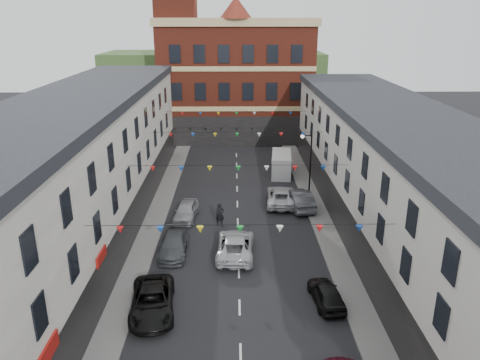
{
  "coord_description": "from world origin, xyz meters",
  "views": [
    {
      "loc": [
        -0.28,
        -27.33,
        15.99
      ],
      "look_at": [
        0.17,
        6.67,
        4.17
      ],
      "focal_mm": 35.0,
      "sensor_mm": 36.0,
      "label": 1
    }
  ],
  "objects_px": {
    "car_right_d": "(326,294)",
    "car_right_f": "(281,196)",
    "car_left_d": "(174,245)",
    "car_left_e": "(186,211)",
    "car_left_c": "(152,301)",
    "pedestrian": "(220,214)",
    "moving_car": "(235,245)",
    "street_lamp": "(308,156)",
    "car_right_e": "(300,199)",
    "white_van": "(281,164)"
  },
  "relations": [
    {
      "from": "car_left_c",
      "to": "car_left_d",
      "type": "distance_m",
      "value": 7.13
    },
    {
      "from": "white_van",
      "to": "pedestrian",
      "type": "distance_m",
      "value": 14.52
    },
    {
      "from": "street_lamp",
      "to": "car_left_e",
      "type": "bearing_deg",
      "value": -154.47
    },
    {
      "from": "car_left_e",
      "to": "car_right_d",
      "type": "distance_m",
      "value": 15.62
    },
    {
      "from": "car_right_d",
      "to": "car_right_f",
      "type": "bearing_deg",
      "value": -92.26
    },
    {
      "from": "street_lamp",
      "to": "car_right_f",
      "type": "bearing_deg",
      "value": -143.2
    },
    {
      "from": "car_left_e",
      "to": "car_right_f",
      "type": "xyz_separation_m",
      "value": [
        8.25,
        3.23,
        0.02
      ]
    },
    {
      "from": "car_right_d",
      "to": "car_right_f",
      "type": "height_order",
      "value": "car_right_f"
    },
    {
      "from": "car_left_e",
      "to": "white_van",
      "type": "relative_size",
      "value": 0.83
    },
    {
      "from": "car_left_d",
      "to": "car_right_e",
      "type": "distance_m",
      "value": 13.13
    },
    {
      "from": "car_right_d",
      "to": "white_van",
      "type": "distance_m",
      "value": 24.21
    },
    {
      "from": "car_right_f",
      "to": "street_lamp",
      "type": "bearing_deg",
      "value": -138.55
    },
    {
      "from": "car_left_c",
      "to": "moving_car",
      "type": "relative_size",
      "value": 0.95
    },
    {
      "from": "street_lamp",
      "to": "car_right_f",
      "type": "distance_m",
      "value": 4.55
    },
    {
      "from": "street_lamp",
      "to": "moving_car",
      "type": "relative_size",
      "value": 1.09
    },
    {
      "from": "car_right_e",
      "to": "pedestrian",
      "type": "distance_m",
      "value": 7.84
    },
    {
      "from": "street_lamp",
      "to": "white_van",
      "type": "distance_m",
      "value": 7.33
    },
    {
      "from": "white_van",
      "to": "car_right_e",
      "type": "bearing_deg",
      "value": -80.18
    },
    {
      "from": "car_right_d",
      "to": "car_left_c",
      "type": "bearing_deg",
      "value": -2.35
    },
    {
      "from": "moving_car",
      "to": "pedestrian",
      "type": "height_order",
      "value": "pedestrian"
    },
    {
      "from": "street_lamp",
      "to": "car_left_e",
      "type": "relative_size",
      "value": 1.39
    },
    {
      "from": "car_right_f",
      "to": "moving_car",
      "type": "height_order",
      "value": "moving_car"
    },
    {
      "from": "car_left_c",
      "to": "car_left_d",
      "type": "relative_size",
      "value": 1.11
    },
    {
      "from": "car_left_c",
      "to": "pedestrian",
      "type": "relative_size",
      "value": 2.74
    },
    {
      "from": "street_lamp",
      "to": "moving_car",
      "type": "xyz_separation_m",
      "value": [
        -6.77,
        -11.57,
        -3.14
      ]
    },
    {
      "from": "white_van",
      "to": "pedestrian",
      "type": "relative_size",
      "value": 2.72
    },
    {
      "from": "white_van",
      "to": "car_right_f",
      "type": "bearing_deg",
      "value": -90.24
    },
    {
      "from": "car_left_e",
      "to": "pedestrian",
      "type": "relative_size",
      "value": 2.25
    },
    {
      "from": "car_left_c",
      "to": "white_van",
      "type": "bearing_deg",
      "value": 62.38
    },
    {
      "from": "car_right_f",
      "to": "car_right_d",
      "type": "bearing_deg",
      "value": 98.99
    },
    {
      "from": "car_left_d",
      "to": "pedestrian",
      "type": "bearing_deg",
      "value": 56.11
    },
    {
      "from": "car_left_d",
      "to": "car_right_d",
      "type": "distance_m",
      "value": 11.64
    },
    {
      "from": "car_left_d",
      "to": "car_left_e",
      "type": "distance_m",
      "value": 6.09
    },
    {
      "from": "car_right_d",
      "to": "pedestrian",
      "type": "height_order",
      "value": "pedestrian"
    },
    {
      "from": "street_lamp",
      "to": "car_left_d",
      "type": "height_order",
      "value": "street_lamp"
    },
    {
      "from": "car_left_e",
      "to": "pedestrian",
      "type": "height_order",
      "value": "pedestrian"
    },
    {
      "from": "car_right_e",
      "to": "moving_car",
      "type": "height_order",
      "value": "car_right_e"
    },
    {
      "from": "car_right_e",
      "to": "pedestrian",
      "type": "relative_size",
      "value": 2.62
    },
    {
      "from": "street_lamp",
      "to": "car_right_d",
      "type": "relative_size",
      "value": 1.57
    },
    {
      "from": "car_left_d",
      "to": "pedestrian",
      "type": "distance_m",
      "value": 5.7
    },
    {
      "from": "pedestrian",
      "to": "street_lamp",
      "type": "bearing_deg",
      "value": 30.4
    },
    {
      "from": "car_left_d",
      "to": "white_van",
      "type": "relative_size",
      "value": 0.91
    },
    {
      "from": "white_van",
      "to": "street_lamp",
      "type": "bearing_deg",
      "value": -69.44
    },
    {
      "from": "moving_car",
      "to": "car_left_c",
      "type": "bearing_deg",
      "value": 57.69
    },
    {
      "from": "car_right_e",
      "to": "car_left_e",
      "type": "bearing_deg",
      "value": 5.9
    },
    {
      "from": "car_left_c",
      "to": "car_left_e",
      "type": "relative_size",
      "value": 1.22
    },
    {
      "from": "street_lamp",
      "to": "pedestrian",
      "type": "bearing_deg",
      "value": -140.67
    },
    {
      "from": "car_left_d",
      "to": "car_left_e",
      "type": "xyz_separation_m",
      "value": [
        0.3,
        6.08,
        0.05
      ]
    },
    {
      "from": "car_left_c",
      "to": "car_left_d",
      "type": "xyz_separation_m",
      "value": [
        0.36,
        7.12,
        -0.04
      ]
    },
    {
      "from": "car_left_e",
      "to": "pedestrian",
      "type": "bearing_deg",
      "value": -19.97
    }
  ]
}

